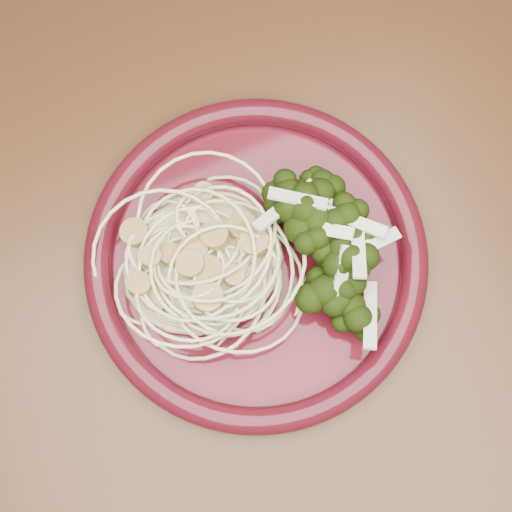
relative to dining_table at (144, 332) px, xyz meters
name	(u,v)px	position (x,y,z in m)	size (l,w,h in m)	color
dining_table	(144,332)	(0.00, 0.00, 0.00)	(1.20, 0.80, 0.75)	#472814
dinner_plate	(256,259)	(0.11, 0.00, 0.11)	(0.35, 0.35, 0.02)	#460C15
spaghetti_pile	(202,260)	(0.07, 0.01, 0.12)	(0.13, 0.12, 0.03)	beige
scallop_cluster	(198,249)	(0.07, 0.01, 0.15)	(0.12, 0.12, 0.04)	#AA874A
broccoli_pile	(323,248)	(0.16, -0.02, 0.13)	(0.08, 0.14, 0.05)	black
onion_garnish	(327,238)	(0.16, -0.02, 0.16)	(0.06, 0.09, 0.05)	beige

